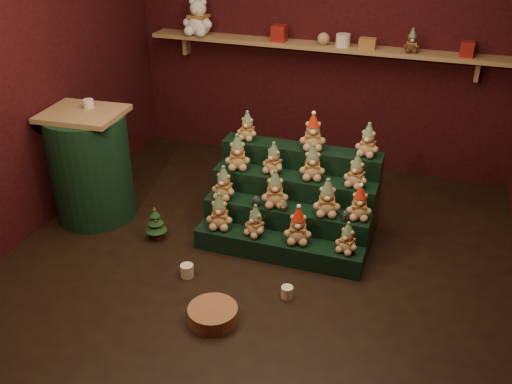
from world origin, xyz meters
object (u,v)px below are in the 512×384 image
at_px(wicker_basket, 213,314).
at_px(brown_bear, 412,41).
at_px(side_table, 91,166).
at_px(mug_right, 287,292).
at_px(riser_tier_front, 278,248).
at_px(snow_globe_b, 283,205).
at_px(snow_globe_c, 345,216).
at_px(mini_christmas_tree, 156,223).
at_px(white_bear, 198,12).
at_px(snow_globe_a, 256,201).
at_px(mug_left, 187,271).

bearing_deg(wicker_basket, brown_bear, 70.93).
height_order(side_table, mug_right, side_table).
xyz_separation_m(riser_tier_front, snow_globe_b, (-0.01, 0.16, 0.32)).
height_order(snow_globe_c, mini_christmas_tree, snow_globe_c).
height_order(mini_christmas_tree, white_bear, white_bear).
relative_size(snow_globe_b, white_bear, 0.20).
height_order(snow_globe_b, mug_right, snow_globe_b).
bearing_deg(wicker_basket, snow_globe_c, 56.31).
relative_size(snow_globe_b, side_table, 0.09).
xyz_separation_m(mini_christmas_tree, mug_right, (1.30, -0.40, -0.11)).
bearing_deg(brown_bear, wicker_basket, -120.46).
distance_m(snow_globe_a, brown_bear, 2.17).
bearing_deg(brown_bear, snow_globe_a, -132.03).
bearing_deg(white_bear, brown_bear, 4.33).
bearing_deg(mug_left, snow_globe_b, 47.30).
distance_m(side_table, mug_right, 2.14).
bearing_deg(snow_globe_a, mug_left, -118.94).
bearing_deg(mug_left, wicker_basket, -46.56).
bearing_deg(snow_globe_c, brown_bear, 82.01).
bearing_deg(side_table, white_bear, 74.32).
bearing_deg(snow_globe_b, mug_right, -70.26).
relative_size(mug_right, wicker_basket, 0.25).
relative_size(snow_globe_b, wicker_basket, 0.26).
relative_size(snow_globe_a, mini_christmas_tree, 0.30).
xyz_separation_m(snow_globe_c, brown_bear, (0.23, 1.64, 1.02)).
bearing_deg(brown_bear, white_bear, 168.61).
distance_m(riser_tier_front, snow_globe_c, 0.61).
bearing_deg(snow_globe_b, mug_left, -132.70).
distance_m(snow_globe_b, mug_left, 0.94).
bearing_deg(snow_globe_a, side_table, -178.58).
height_order(snow_globe_a, snow_globe_c, snow_globe_a).
distance_m(wicker_basket, white_bear, 3.32).
bearing_deg(snow_globe_b, snow_globe_c, 0.00).
height_order(snow_globe_b, wicker_basket, snow_globe_b).
bearing_deg(mug_left, white_bear, 110.39).
distance_m(riser_tier_front, mug_right, 0.52).
distance_m(snow_globe_c, white_bear, 2.79).
height_order(snow_globe_b, mug_left, snow_globe_b).
height_order(riser_tier_front, mini_christmas_tree, mini_christmas_tree).
distance_m(riser_tier_front, snow_globe_a, 0.43).
bearing_deg(mug_right, mug_left, -179.46).
height_order(snow_globe_b, snow_globe_c, same).
relative_size(riser_tier_front, white_bear, 3.02).
xyz_separation_m(riser_tier_front, wicker_basket, (-0.20, -0.89, -0.03)).
bearing_deg(brown_bear, snow_globe_b, -125.58).
bearing_deg(white_bear, snow_globe_c, -35.92).
xyz_separation_m(snow_globe_b, mug_right, (0.23, -0.63, -0.36)).
distance_m(side_table, white_bear, 2.01).
bearing_deg(mug_left, riser_tier_front, 38.65).
bearing_deg(brown_bear, mini_christmas_tree, -145.47).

